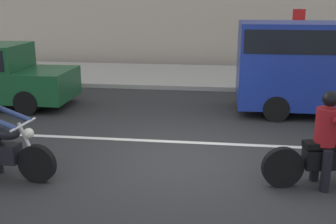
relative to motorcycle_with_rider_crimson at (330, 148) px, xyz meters
name	(u,v)px	position (x,y,z in m)	size (l,w,h in m)	color
ground_plane	(185,159)	(-2.37, 0.82, -0.64)	(80.00, 80.00, 0.00)	#2B2B2B
sidewalk_slab	(204,76)	(-2.37, 8.82, -0.57)	(40.00, 4.40, 0.14)	#A8A399
lane_marking_stripe	(205,143)	(-2.04, 1.72, -0.64)	(18.00, 0.14, 0.01)	silver
motorcycle_with_rider_crimson	(330,148)	(0.00, 0.00, 0.00)	(2.17, 0.77, 1.57)	black
parked_van_cobalt_blue	(335,62)	(1.11, 4.39, 0.71)	(4.86, 1.96, 2.34)	navy
street_sign_post	(297,35)	(0.94, 9.11, 0.97)	(0.44, 0.08, 2.42)	gray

